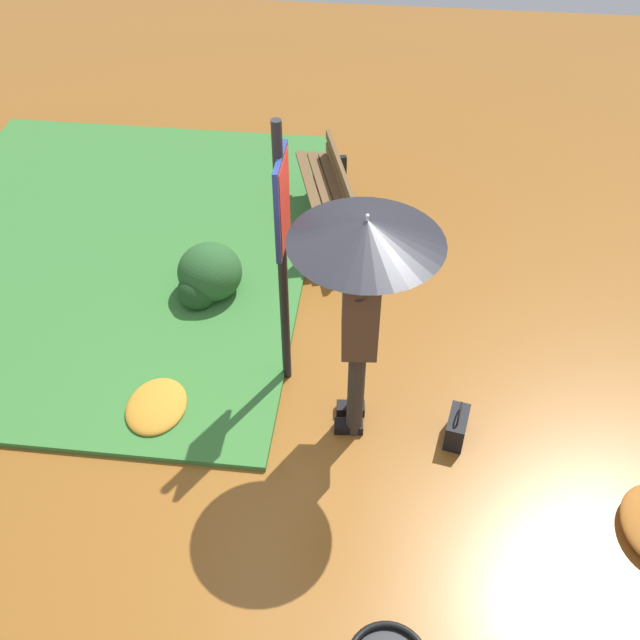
{
  "coord_description": "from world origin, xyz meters",
  "views": [
    {
      "loc": [
        3.35,
        0.22,
        4.48
      ],
      "look_at": [
        -0.5,
        -0.21,
        0.85
      ],
      "focal_mm": 41.38,
      "sensor_mm": 36.0,
      "label": 1
    }
  ],
  "objects_px": {
    "park_bench": "(327,195)",
    "info_sign_post": "(282,233)",
    "person_with_umbrella": "(363,273)",
    "handbag": "(457,427)"
  },
  "relations": [
    {
      "from": "park_bench",
      "to": "person_with_umbrella",
      "type": "bearing_deg",
      "value": 10.81
    },
    {
      "from": "handbag",
      "to": "info_sign_post",
      "type": "bearing_deg",
      "value": -109.95
    },
    {
      "from": "info_sign_post",
      "to": "handbag",
      "type": "height_order",
      "value": "info_sign_post"
    },
    {
      "from": "person_with_umbrella",
      "to": "info_sign_post",
      "type": "xyz_separation_m",
      "value": [
        -0.5,
        -0.59,
        -0.11
      ]
    },
    {
      "from": "info_sign_post",
      "to": "park_bench",
      "type": "distance_m",
      "value": 2.32
    },
    {
      "from": "info_sign_post",
      "to": "handbag",
      "type": "xyz_separation_m",
      "value": [
        0.49,
        1.35,
        -1.32
      ]
    },
    {
      "from": "park_bench",
      "to": "info_sign_post",
      "type": "bearing_deg",
      "value": -2.72
    },
    {
      "from": "handbag",
      "to": "park_bench",
      "type": "bearing_deg",
      "value": -154.0
    },
    {
      "from": "person_with_umbrella",
      "to": "park_bench",
      "type": "distance_m",
      "value": 2.86
    },
    {
      "from": "person_with_umbrella",
      "to": "handbag",
      "type": "distance_m",
      "value": 1.61
    }
  ]
}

